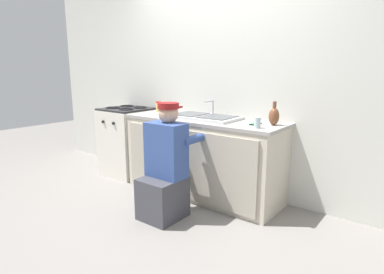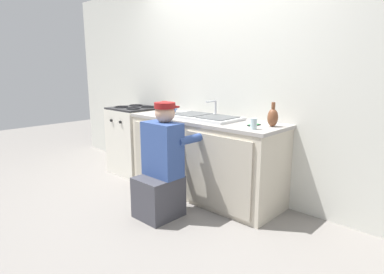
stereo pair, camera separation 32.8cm
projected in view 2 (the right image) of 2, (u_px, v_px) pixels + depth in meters
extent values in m
plane|color=gray|center=(186.00, 202.00, 3.48)|extent=(12.00, 12.00, 0.00)
cube|color=silver|center=(225.00, 83.00, 3.68)|extent=(6.00, 0.10, 2.50)
cube|color=beige|center=(204.00, 159.00, 3.60)|extent=(1.80, 0.60, 0.84)
cube|color=#AFA694|center=(158.00, 157.00, 3.67)|extent=(0.79, 0.02, 0.74)
cube|color=#AFA694|center=(217.00, 174.00, 3.09)|extent=(0.79, 0.02, 0.74)
cube|color=#9E9993|center=(204.00, 120.00, 3.51)|extent=(1.84, 0.62, 0.03)
cube|color=silver|center=(204.00, 117.00, 3.50)|extent=(0.80, 0.44, 0.03)
cube|color=#4C4F51|center=(192.00, 114.00, 3.63)|extent=(0.33, 0.35, 0.01)
cube|color=#4C4F51|center=(218.00, 117.00, 3.37)|extent=(0.33, 0.35, 0.01)
cylinder|color=#B7BABF|center=(216.00, 109.00, 3.62)|extent=(0.02, 0.02, 0.18)
cylinder|color=#B7BABF|center=(211.00, 101.00, 3.55)|extent=(0.02, 0.16, 0.02)
cube|color=silver|center=(136.00, 140.00, 4.44)|extent=(0.59, 0.60, 0.88)
cube|color=#262628|center=(135.00, 108.00, 4.35)|extent=(0.58, 0.59, 0.02)
torus|color=black|center=(122.00, 107.00, 4.34)|extent=(0.19, 0.19, 0.02)
torus|color=black|center=(133.00, 108.00, 4.17)|extent=(0.19, 0.19, 0.02)
torus|color=black|center=(136.00, 105.00, 4.52)|extent=(0.19, 0.19, 0.02)
torus|color=black|center=(148.00, 107.00, 4.34)|extent=(0.19, 0.19, 0.02)
cylinder|color=black|center=(111.00, 120.00, 4.22)|extent=(0.04, 0.02, 0.04)
cylinder|color=black|center=(120.00, 122.00, 4.08)|extent=(0.04, 0.02, 0.04)
cube|color=#3F3F47|center=(159.00, 197.00, 3.10)|extent=(0.36, 0.40, 0.40)
cube|color=#334C8C|center=(162.00, 149.00, 3.05)|extent=(0.38, 0.22, 0.52)
sphere|color=tan|center=(165.00, 113.00, 3.01)|extent=(0.19, 0.19, 0.19)
cylinder|color=maroon|center=(165.00, 105.00, 2.99)|extent=(0.20, 0.20, 0.06)
cube|color=maroon|center=(171.00, 107.00, 3.06)|extent=(0.13, 0.09, 0.02)
cylinder|color=#334C8C|center=(166.00, 135.00, 3.29)|extent=(0.08, 0.30, 0.08)
cylinder|color=#334C8C|center=(190.00, 139.00, 3.06)|extent=(0.08, 0.30, 0.08)
cylinder|color=#335699|center=(172.00, 108.00, 4.02)|extent=(0.08, 0.08, 0.09)
torus|color=#335699|center=(176.00, 108.00, 3.98)|extent=(0.06, 0.01, 0.06)
ellipsoid|color=brown|center=(273.00, 118.00, 3.01)|extent=(0.10, 0.10, 0.17)
cylinder|color=brown|center=(273.00, 105.00, 2.98)|extent=(0.04, 0.04, 0.06)
cylinder|color=#ADC6CC|center=(254.00, 124.00, 2.88)|extent=(0.06, 0.06, 0.10)
cylinder|color=#DBB760|center=(165.00, 107.00, 4.11)|extent=(0.07, 0.07, 0.11)
cylinder|color=#B21E19|center=(165.00, 102.00, 4.10)|extent=(0.07, 0.07, 0.02)
cube|color=black|center=(254.00, 125.00, 3.08)|extent=(0.07, 0.14, 0.01)
cube|color=green|center=(254.00, 124.00, 3.08)|extent=(0.06, 0.12, 0.00)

